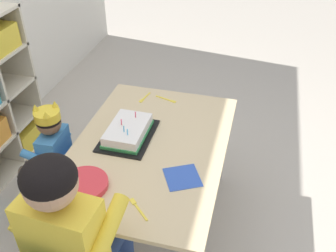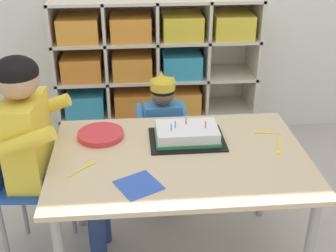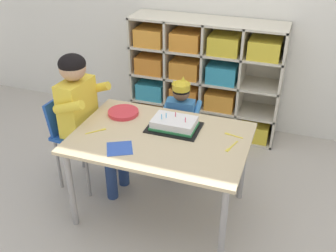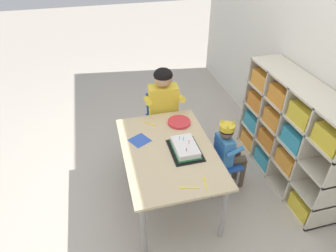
# 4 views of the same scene
# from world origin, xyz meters

# --- Properties ---
(storage_cubby_shelf) EXTENTS (1.40, 0.35, 1.09)m
(storage_cubby_shelf) POSITION_xyz_m (-0.08, 1.26, 0.54)
(storage_cubby_shelf) COLOR beige
(storage_cubby_shelf) RESTS_ON ground
(activity_table) EXTENTS (1.16, 0.79, 0.64)m
(activity_table) POSITION_xyz_m (0.00, 0.00, 0.57)
(activity_table) COLOR #D1B789
(activity_table) RESTS_ON ground
(classroom_chair_blue) EXTENTS (0.34, 0.36, 0.60)m
(classroom_chair_blue) POSITION_xyz_m (-0.03, 0.49, 0.36)
(classroom_chair_blue) COLOR #1E4CA8
(classroom_chair_blue) RESTS_ON ground
(child_with_crown) EXTENTS (0.31, 0.31, 0.82)m
(child_with_crown) POSITION_xyz_m (-0.04, 0.60, 0.50)
(child_with_crown) COLOR #3D7FBC
(child_with_crown) RESTS_ON ground
(classroom_chair_adult_side) EXTENTS (0.37, 0.38, 0.72)m
(classroom_chair_adult_side) POSITION_xyz_m (-0.75, 0.13, 0.46)
(classroom_chair_adult_side) COLOR #1E4CA8
(classroom_chair_adult_side) RESTS_ON ground
(adult_helper_seated) EXTENTS (0.44, 0.42, 1.08)m
(adult_helper_seated) POSITION_xyz_m (-0.63, 0.12, 0.68)
(adult_helper_seated) COLOR yellow
(adult_helper_seated) RESTS_ON ground
(birthday_cake_on_tray) EXTENTS (0.36, 0.26, 0.11)m
(birthday_cake_on_tray) POSITION_xyz_m (0.05, 0.14, 0.67)
(birthday_cake_on_tray) COLOR black
(birthday_cake_on_tray) RESTS_ON activity_table
(paper_plate_stack) EXTENTS (0.22, 0.22, 0.03)m
(paper_plate_stack) POSITION_xyz_m (-0.36, 0.20, 0.65)
(paper_plate_stack) COLOR #DB333D
(paper_plate_stack) RESTS_ON activity_table
(paper_napkin_square) EXTENTS (0.22, 0.22, 0.00)m
(paper_napkin_square) POSITION_xyz_m (-0.19, -0.22, 0.64)
(paper_napkin_square) COLOR #3356B7
(paper_napkin_square) RESTS_ON activity_table
(fork_beside_plate_stack) EXTENTS (0.06, 0.14, 0.00)m
(fork_beside_plate_stack) POSITION_xyz_m (0.47, 0.03, 0.64)
(fork_beside_plate_stack) COLOR yellow
(fork_beside_plate_stack) RESTS_ON activity_table
(fork_near_child_seat) EXTENTS (0.13, 0.04, 0.00)m
(fork_near_child_seat) POSITION_xyz_m (0.45, 0.17, 0.64)
(fork_near_child_seat) COLOR yellow
(fork_near_child_seat) RESTS_ON activity_table
(fork_near_cake_tray) EXTENTS (0.11, 0.12, 0.00)m
(fork_near_cake_tray) POSITION_xyz_m (-0.43, -0.08, 0.64)
(fork_near_cake_tray) COLOR yellow
(fork_near_cake_tray) RESTS_ON activity_table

